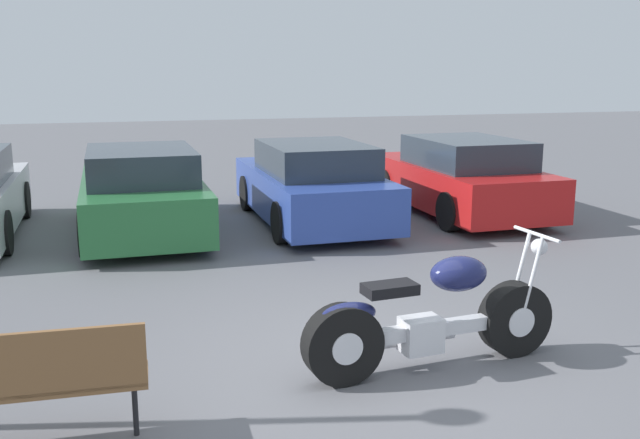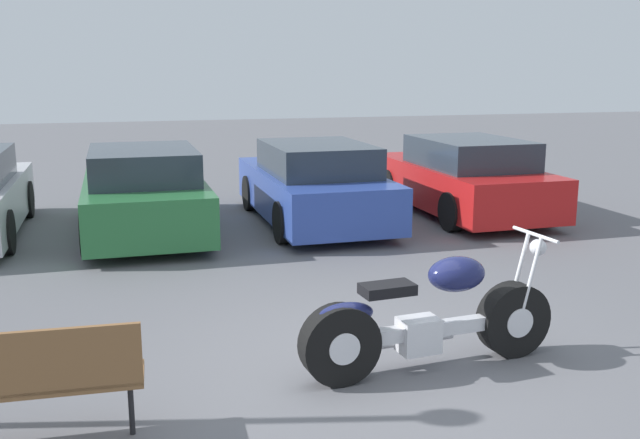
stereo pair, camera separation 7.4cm
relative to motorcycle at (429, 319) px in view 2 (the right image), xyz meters
name	(u,v)px [view 2 (the right image)]	position (x,y,z in m)	size (l,w,h in m)	color
ground_plane	(372,363)	(-0.43, 0.24, -0.44)	(60.00, 60.00, 0.00)	slate
motorcycle	(429,319)	(0.00, 0.00, 0.00)	(2.35, 0.62, 1.11)	black
parked_car_green	(144,193)	(-2.09, 5.98, 0.19)	(1.84, 4.21, 1.34)	#286B38
parked_car_blue	(314,185)	(0.65, 5.95, 0.19)	(1.84, 4.21, 1.34)	#2D479E
parked_car_red	(463,178)	(3.39, 5.98, 0.19)	(1.84, 4.21, 1.34)	red
park_bench	(4,378)	(-3.27, -0.50, 0.10)	(1.80, 0.49, 0.89)	brown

